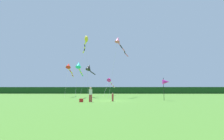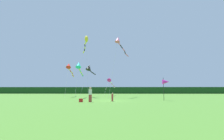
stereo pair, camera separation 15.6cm
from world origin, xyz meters
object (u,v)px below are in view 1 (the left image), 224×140
(kite_cyan, at_px, (79,66))
(kite_yellow, at_px, (86,41))
(kite_magenta, at_px, (110,80))
(cooler_box, at_px, (81,100))
(kite_red, at_px, (69,67))
(person_adult, at_px, (91,94))
(person_child, at_px, (113,97))
(banner_flag_pole, at_px, (166,82))
(kite_rainbow, at_px, (119,42))
(kite_black, at_px, (89,68))

(kite_cyan, xyz_separation_m, kite_yellow, (0.61, 3.44, 5.53))
(kite_cyan, xyz_separation_m, kite_magenta, (5.28, 12.36, -1.96))
(cooler_box, bearing_deg, kite_red, 110.71)
(person_adult, distance_m, person_child, 3.00)
(kite_magenta, distance_m, kite_red, 11.23)
(person_adult, height_order, kite_magenta, kite_magenta)
(banner_flag_pole, height_order, kite_rainbow, kite_rainbow)
(kite_cyan, distance_m, kite_yellow, 6.54)
(cooler_box, xyz_separation_m, kite_red, (-5.74, 15.18, 6.18))
(kite_black, distance_m, kite_red, 4.44)
(kite_yellow, bearing_deg, cooler_box, -82.08)
(person_adult, xyz_separation_m, kite_black, (-2.46, 14.51, 5.13))
(person_child, bearing_deg, person_adult, -157.44)
(person_child, height_order, cooler_box, person_child)
(person_adult, distance_m, kite_red, 17.38)
(kite_black, distance_m, kite_rainbow, 8.28)
(kite_cyan, xyz_separation_m, kite_red, (-3.31, 5.58, 0.55))
(kite_red, xyz_separation_m, kite_rainbow, (10.66, -2.70, 4.74))
(kite_yellow, distance_m, kite_rainbow, 6.76)
(person_child, bearing_deg, kite_yellow, 115.80)
(person_adult, bearing_deg, kite_yellow, 102.85)
(cooler_box, height_order, kite_black, kite_black)
(cooler_box, xyz_separation_m, kite_yellow, (-1.81, 13.04, 11.17))
(person_child, distance_m, kite_yellow, 16.93)
(person_child, distance_m, kite_black, 15.38)
(person_child, bearing_deg, cooler_box, -161.74)
(person_adult, bearing_deg, banner_flag_pole, 16.25)
(person_adult, relative_size, kite_black, 0.26)
(cooler_box, bearing_deg, kite_cyan, 104.19)
(cooler_box, bearing_deg, person_adult, 6.95)
(person_child, height_order, banner_flag_pole, banner_flag_pole)
(kite_cyan, xyz_separation_m, kite_rainbow, (7.35, 2.88, 5.29))
(person_child, relative_size, kite_red, 0.10)
(person_adult, height_order, kite_red, kite_red)
(person_child, xyz_separation_m, banner_flag_pole, (7.54, 1.86, 1.98))
(kite_cyan, bearing_deg, banner_flag_pole, -25.05)
(person_adult, relative_size, person_child, 1.66)
(banner_flag_pole, bearing_deg, kite_black, 137.93)
(kite_black, bearing_deg, kite_rainbow, -19.05)
(kite_magenta, height_order, kite_rainbow, kite_rainbow)
(kite_cyan, bearing_deg, kite_rainbow, 21.41)
(kite_black, bearing_deg, kite_red, 173.06)
(cooler_box, xyz_separation_m, kite_black, (-1.33, 14.64, 5.95))
(person_child, relative_size, cooler_box, 2.47)
(banner_flag_pole, xyz_separation_m, kite_rainbow, (-6.49, 9.35, 8.53))
(kite_red, height_order, kite_rainbow, kite_rainbow)
(person_child, distance_m, kite_rainbow, 15.40)
(cooler_box, relative_size, kite_cyan, 0.06)
(person_adult, distance_m, banner_flag_pole, 10.83)
(person_adult, xyz_separation_m, kite_rainbow, (3.79, 12.35, 10.10))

